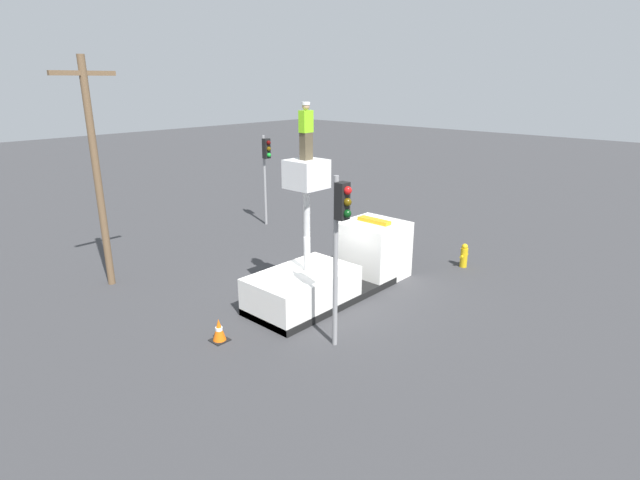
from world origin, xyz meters
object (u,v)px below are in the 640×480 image
(worker, at_px, (306,131))
(traffic_cone_rear, at_px, (219,330))
(bucket_truck, at_px, (337,268))
(traffic_light_across, at_px, (266,162))
(fire_hydrant, at_px, (464,256))
(utility_pole, at_px, (96,168))
(traffic_light_pole, at_px, (340,230))

(worker, distance_m, traffic_cone_rear, 6.56)
(bucket_truck, distance_m, traffic_cone_rear, 5.08)
(bucket_truck, height_order, traffic_light_across, bucket_truck)
(fire_hydrant, xyz_separation_m, utility_pole, (-10.68, 8.95, 3.93))
(traffic_cone_rear, bearing_deg, traffic_light_across, 41.77)
(traffic_light_across, distance_m, fire_hydrant, 11.10)
(bucket_truck, height_order, fire_hydrant, bucket_truck)
(utility_pole, bearing_deg, traffic_light_across, 10.25)
(bucket_truck, xyz_separation_m, utility_pole, (-5.19, 6.79, 3.47))
(bucket_truck, bearing_deg, worker, 180.00)
(traffic_light_pole, bearing_deg, worker, 62.18)
(fire_hydrant, height_order, traffic_cone_rear, fire_hydrant)
(traffic_light_pole, distance_m, traffic_light_across, 13.14)
(utility_pole, bearing_deg, traffic_cone_rear, -88.70)
(traffic_light_pole, relative_size, utility_pole, 0.61)
(bucket_truck, relative_size, traffic_light_pole, 1.37)
(traffic_cone_rear, height_order, utility_pole, utility_pole)
(traffic_light_pole, xyz_separation_m, fire_hydrant, (8.37, 0.41, -3.04))
(bucket_truck, relative_size, traffic_cone_rear, 9.69)
(traffic_cone_rear, bearing_deg, fire_hydrant, -12.76)
(traffic_light_pole, xyz_separation_m, traffic_light_across, (7.10, 11.06, -0.20))
(traffic_light_across, bearing_deg, utility_pole, -169.75)
(fire_hydrant, bearing_deg, worker, 162.92)
(worker, xyz_separation_m, utility_pole, (-3.66, 6.79, -1.45))
(fire_hydrant, relative_size, utility_pole, 0.12)
(bucket_truck, relative_size, traffic_light_across, 1.46)
(worker, xyz_separation_m, fire_hydrant, (7.02, -2.16, -5.38))
(bucket_truck, distance_m, fire_hydrant, 5.92)
(traffic_light_pole, bearing_deg, traffic_light_across, 57.30)
(worker, bearing_deg, traffic_cone_rear, 176.28)
(traffic_light_pole, bearing_deg, bucket_truck, 41.68)
(fire_hydrant, bearing_deg, traffic_light_across, 96.82)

